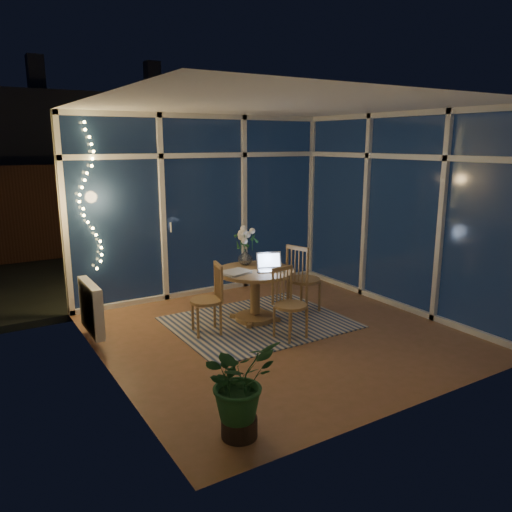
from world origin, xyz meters
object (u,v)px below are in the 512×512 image
(chair_right, at_px, (304,278))
(potted_plant, at_px, (239,391))
(chair_front, at_px, (291,304))
(flower_vase, at_px, (245,257))
(laptop, at_px, (271,262))
(chair_left, at_px, (206,299))
(dining_table, at_px, (255,295))

(chair_right, distance_m, potted_plant, 2.97)
(chair_front, height_order, flower_vase, flower_vase)
(laptop, bearing_deg, flower_vase, 123.95)
(flower_vase, distance_m, potted_plant, 2.86)
(chair_left, height_order, chair_front, chair_left)
(dining_table, xyz_separation_m, potted_plant, (-1.43, -2.12, 0.05))
(chair_front, bearing_deg, laptop, 72.10)
(chair_right, relative_size, potted_plant, 1.24)
(potted_plant, bearing_deg, dining_table, 55.99)
(laptop, bearing_deg, chair_front, -81.01)
(flower_vase, bearing_deg, laptop, -75.66)
(chair_left, xyz_separation_m, laptop, (0.87, -0.05, 0.35))
(chair_left, distance_m, chair_front, 0.99)
(laptop, bearing_deg, chair_left, -163.92)
(laptop, distance_m, potted_plant, 2.57)
(laptop, xyz_separation_m, potted_plant, (-1.58, -1.99, -0.40))
(chair_front, xyz_separation_m, flower_vase, (-0.00, 1.02, 0.35))
(chair_left, bearing_deg, flower_vase, 128.67)
(laptop, xyz_separation_m, flower_vase, (-0.11, 0.44, -0.01))
(potted_plant, bearing_deg, flower_vase, 58.80)
(flower_vase, bearing_deg, chair_left, -152.90)
(chair_right, bearing_deg, laptop, 78.89)
(chair_left, relative_size, chair_front, 1.02)
(dining_table, bearing_deg, laptop, -41.68)
(chair_left, bearing_deg, chair_front, 61.52)
(chair_front, bearing_deg, flower_vase, 82.89)
(potted_plant, bearing_deg, chair_right, 43.70)
(dining_table, xyz_separation_m, chair_front, (0.04, -0.72, 0.09))
(dining_table, height_order, flower_vase, flower_vase)
(dining_table, height_order, potted_plant, potted_plant)
(dining_table, distance_m, potted_plant, 2.56)
(flower_vase, bearing_deg, potted_plant, -121.20)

